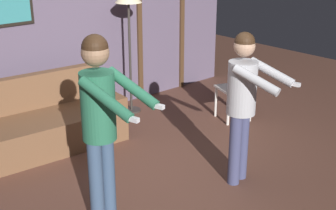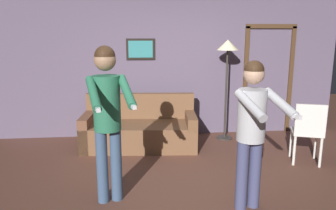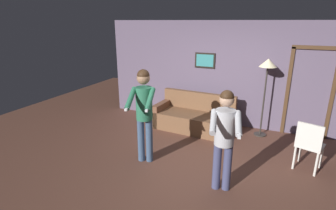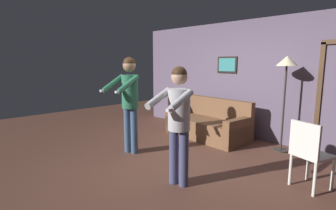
% 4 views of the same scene
% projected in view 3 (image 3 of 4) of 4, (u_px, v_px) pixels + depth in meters
% --- Properties ---
extents(ground_plane, '(12.00, 12.00, 0.00)m').
position_uv_depth(ground_plane, '(198.00, 164.00, 4.96)').
color(ground_plane, brown).
extents(back_wall_assembly, '(6.40, 0.10, 2.60)m').
position_uv_depth(back_wall_assembly, '(227.00, 75.00, 6.54)').
color(back_wall_assembly, '#5E5066').
rests_on(back_wall_assembly, ground_plane).
extents(couch, '(1.96, 0.99, 0.87)m').
position_uv_depth(couch, '(194.00, 118.00, 6.49)').
color(couch, brown).
rests_on(couch, ground_plane).
extents(torchiere_lamp, '(0.38, 0.38, 1.80)m').
position_uv_depth(torchiere_lamp, '(267.00, 70.00, 5.75)').
color(torchiere_lamp, '#332D28').
rests_on(torchiere_lamp, ground_plane).
extents(person_standing_left, '(0.55, 0.74, 1.78)m').
position_uv_depth(person_standing_left, '(144.00, 107.00, 4.73)').
color(person_standing_left, '#3A5170').
rests_on(person_standing_left, ground_plane).
extents(person_standing_right, '(0.52, 0.66, 1.64)m').
position_uv_depth(person_standing_right, '(225.00, 133.00, 3.92)').
color(person_standing_right, '#41446A').
rests_on(person_standing_right, ground_plane).
extents(dining_chair_distant, '(0.53, 0.53, 0.93)m').
position_uv_depth(dining_chair_distant, '(309.00, 144.00, 4.59)').
color(dining_chair_distant, silver).
rests_on(dining_chair_distant, ground_plane).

